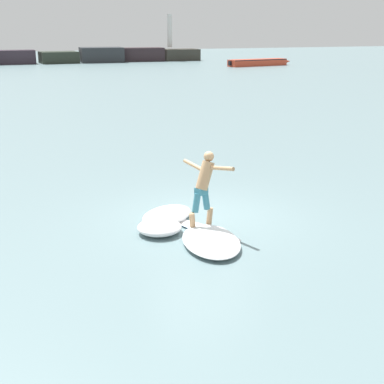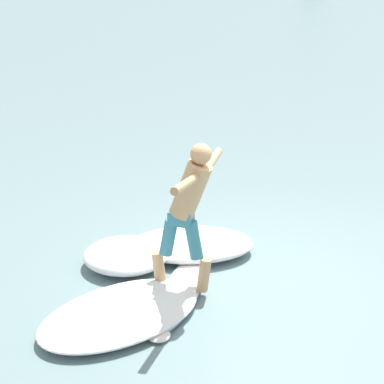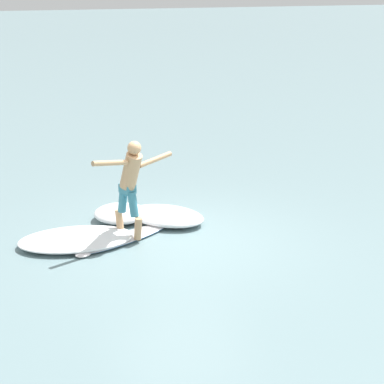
{
  "view_description": "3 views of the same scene",
  "coord_description": "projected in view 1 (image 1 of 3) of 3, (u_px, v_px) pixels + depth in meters",
  "views": [
    {
      "loc": [
        -4.79,
        -11.63,
        4.53
      ],
      "look_at": [
        -0.27,
        0.16,
        0.62
      ],
      "focal_mm": 50.0,
      "sensor_mm": 36.0,
      "label": 1
    },
    {
      "loc": [
        5.23,
        -8.2,
        4.96
      ],
      "look_at": [
        -0.85,
        -0.04,
        0.9
      ],
      "focal_mm": 85.0,
      "sensor_mm": 36.0,
      "label": 2
    },
    {
      "loc": [
        9.84,
        -3.97,
        4.39
      ],
      "look_at": [
        -0.69,
        0.52,
        0.63
      ],
      "focal_mm": 60.0,
      "sensor_mm": 36.0,
      "label": 3
    }
  ],
  "objects": [
    {
      "name": "ground_plane",
      "position": [
        204.0,
        216.0,
        13.36
      ],
      "size": [
        200.0,
        200.0,
        0.0
      ],
      "primitive_type": "plane",
      "color": "slate"
    },
    {
      "name": "rock_jetty_breakwater",
      "position": [
        32.0,
        57.0,
        68.85
      ],
      "size": [
        44.81,
        5.07,
        6.25
      ],
      "color": "#2C2D2F",
      "rests_on": "ground"
    },
    {
      "name": "surfboard",
      "position": [
        202.0,
        229.0,
        12.44
      ],
      "size": [
        1.25,
        2.15,
        0.21
      ],
      "color": "white",
      "rests_on": "ground"
    },
    {
      "name": "surfer",
      "position": [
        204.0,
        183.0,
        12.21
      ],
      "size": [
        0.87,
        1.6,
        1.77
      ],
      "color": "tan",
      "rests_on": "surfboard"
    },
    {
      "name": "fishing_boat_near_jetty",
      "position": [
        259.0,
        62.0,
        65.22
      ],
      "size": [
        9.17,
        2.7,
        0.8
      ],
      "color": "#C53F27",
      "rests_on": "ground"
    },
    {
      "name": "wave_foam_at_tail",
      "position": [
        167.0,
        215.0,
        13.07
      ],
      "size": [
        1.85,
        1.78,
        0.26
      ],
      "color": "white",
      "rests_on": "ground"
    },
    {
      "name": "wave_foam_at_nose",
      "position": [
        159.0,
        227.0,
        12.24
      ],
      "size": [
        1.45,
        1.45,
        0.28
      ],
      "color": "white",
      "rests_on": "ground"
    },
    {
      "name": "wave_foam_beside",
      "position": [
        211.0,
        241.0,
        11.58
      ],
      "size": [
        1.54,
        2.19,
        0.19
      ],
      "color": "white",
      "rests_on": "ground"
    }
  ]
}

